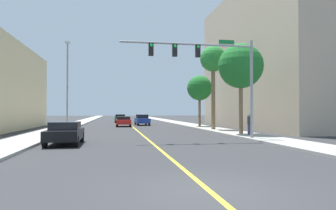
{
  "coord_description": "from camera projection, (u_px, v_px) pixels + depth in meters",
  "views": [
    {
      "loc": [
        -2.35,
        -7.5,
        1.99
      ],
      "look_at": [
        2.52,
        20.28,
        2.57
      ],
      "focal_mm": 32.9,
      "sensor_mm": 36.0,
      "label": 1
    }
  ],
  "objects": [
    {
      "name": "car_red",
      "position": [
        124.0,
        121.0,
        40.33
      ],
      "size": [
        2.03,
        4.15,
        1.32
      ],
      "rotation": [
        0.0,
        0.0,
        -0.03
      ],
      "color": "red",
      "rests_on": "ground"
    },
    {
      "name": "car_green",
      "position": [
        120.0,
        118.0,
        54.88
      ],
      "size": [
        1.99,
        4.46,
        1.45
      ],
      "rotation": [
        0.0,
        0.0,
        -0.02
      ],
      "color": "#196638",
      "rests_on": "ground"
    },
    {
      "name": "car_blue",
      "position": [
        142.0,
        120.0,
        44.06
      ],
      "size": [
        1.95,
        4.4,
        1.53
      ],
      "rotation": [
        0.0,
        0.0,
        0.04
      ],
      "color": "#1E389E",
      "rests_on": "ground"
    },
    {
      "name": "ground",
      "position": [
        129.0,
        124.0,
        49.11
      ],
      "size": [
        192.0,
        192.0,
        0.0
      ],
      "primitive_type": "plane",
      "color": "#2D2D30"
    },
    {
      "name": "street_lamp",
      "position": [
        67.0,
        81.0,
        32.24
      ],
      "size": [
        0.56,
        0.28,
        9.2
      ],
      "color": "gray",
      "rests_on": "sidewalk_left"
    },
    {
      "name": "lane_marking_center",
      "position": [
        129.0,
        124.0,
        49.11
      ],
      "size": [
        0.16,
        144.0,
        0.01
      ],
      "primitive_type": "cube",
      "color": "yellow",
      "rests_on": "ground"
    },
    {
      "name": "car_black",
      "position": [
        65.0,
        133.0,
        18.37
      ],
      "size": [
        1.9,
        4.1,
        1.36
      ],
      "rotation": [
        0.0,
        0.0,
        3.14
      ],
      "color": "black",
      "rests_on": "ground"
    },
    {
      "name": "palm_far",
      "position": [
        200.0,
        88.0,
        38.39
      ],
      "size": [
        3.12,
        3.12,
        6.33
      ],
      "color": "brown",
      "rests_on": "sidewalk_right"
    },
    {
      "name": "palm_near",
      "position": [
        241.0,
        66.0,
        25.4
      ],
      "size": [
        3.7,
        3.7,
        7.44
      ],
      "color": "brown",
      "rests_on": "sidewalk_right"
    },
    {
      "name": "traffic_signal_mast",
      "position": [
        211.0,
        64.0,
        20.97
      ],
      "size": [
        9.22,
        0.36,
        6.8
      ],
      "color": "gray",
      "rests_on": "sidewalk_right"
    },
    {
      "name": "palm_mid",
      "position": [
        213.0,
        61.0,
        31.88
      ],
      "size": [
        2.69,
        2.69,
        8.65
      ],
      "color": "brown",
      "rests_on": "sidewalk_right"
    },
    {
      "name": "building_right_near",
      "position": [
        289.0,
        60.0,
        37.87
      ],
      "size": [
        14.08,
        25.47,
        16.75
      ],
      "primitive_type": "cube",
      "color": "tan",
      "rests_on": "ground"
    },
    {
      "name": "sidewalk_left",
      "position": [
        76.0,
        124.0,
        47.71
      ],
      "size": [
        2.86,
        168.0,
        0.15
      ],
      "primitive_type": "cube",
      "color": "#9E9B93",
      "rests_on": "ground"
    },
    {
      "name": "pedestrian",
      "position": [
        250.0,
        124.0,
        24.3
      ],
      "size": [
        0.38,
        0.38,
        1.66
      ],
      "rotation": [
        0.0,
        0.0,
        5.88
      ],
      "color": "#3F3859",
      "rests_on": "sidewalk_right"
    },
    {
      "name": "sidewalk_right",
      "position": [
        179.0,
        123.0,
        50.52
      ],
      "size": [
        2.86,
        168.0,
        0.15
      ],
      "primitive_type": "cube",
      "color": "#9E9B93",
      "rests_on": "ground"
    }
  ]
}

